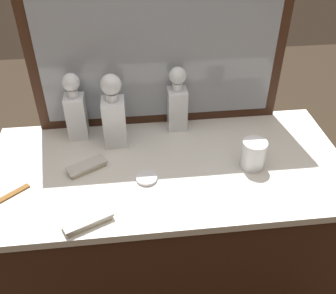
% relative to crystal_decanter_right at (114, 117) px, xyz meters
% --- Properties ---
extents(dresser, '(1.29, 0.61, 0.88)m').
position_rel_crystal_decanter_right_xyz_m(dresser, '(0.18, -0.16, -0.55)').
color(dresser, '#381E11').
rests_on(dresser, ground_plane).
extents(dresser_mirror, '(0.96, 0.03, 0.74)m').
position_rel_crystal_decanter_right_xyz_m(dresser_mirror, '(0.18, 0.13, 0.26)').
color(dresser_mirror, '#381E11').
rests_on(dresser_mirror, dresser).
extents(crystal_decanter_right, '(0.08, 0.08, 0.29)m').
position_rel_crystal_decanter_right_xyz_m(crystal_decanter_right, '(0.00, 0.00, 0.00)').
color(crystal_decanter_right, white).
rests_on(crystal_decanter_right, dresser).
extents(crystal_decanter_far_right, '(0.07, 0.07, 0.26)m').
position_rel_crystal_decanter_right_xyz_m(crystal_decanter_far_right, '(0.25, 0.08, -0.01)').
color(crystal_decanter_far_right, white).
rests_on(crystal_decanter_far_right, dresser).
extents(crystal_decanter_front, '(0.07, 0.07, 0.27)m').
position_rel_crystal_decanter_right_xyz_m(crystal_decanter_front, '(-0.14, 0.06, -0.01)').
color(crystal_decanter_front, white).
rests_on(crystal_decanter_front, dresser).
extents(crystal_tumbler_right, '(0.09, 0.09, 0.10)m').
position_rel_crystal_decanter_right_xyz_m(crystal_tumbler_right, '(0.48, -0.20, -0.07)').
color(crystal_tumbler_right, white).
rests_on(crystal_tumbler_right, dresser).
extents(silver_brush_center, '(0.15, 0.11, 0.02)m').
position_rel_crystal_decanter_right_xyz_m(silver_brush_center, '(-0.10, -0.15, -0.10)').
color(silver_brush_center, '#B7A88C').
rests_on(silver_brush_center, dresser).
extents(silver_brush_far_right, '(0.16, 0.11, 0.02)m').
position_rel_crystal_decanter_right_xyz_m(silver_brush_far_right, '(-0.09, -0.40, -0.10)').
color(silver_brush_far_right, '#B7A88C').
rests_on(silver_brush_far_right, dresser).
extents(porcelain_dish, '(0.07, 0.07, 0.01)m').
position_rel_crystal_decanter_right_xyz_m(porcelain_dish, '(0.10, -0.23, -0.11)').
color(porcelain_dish, silver).
rests_on(porcelain_dish, dresser).
extents(tortoiseshell_comb, '(0.12, 0.10, 0.01)m').
position_rel_crystal_decanter_right_xyz_m(tortoiseshell_comb, '(-0.35, -0.26, -0.11)').
color(tortoiseshell_comb, brown).
rests_on(tortoiseshell_comb, dresser).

